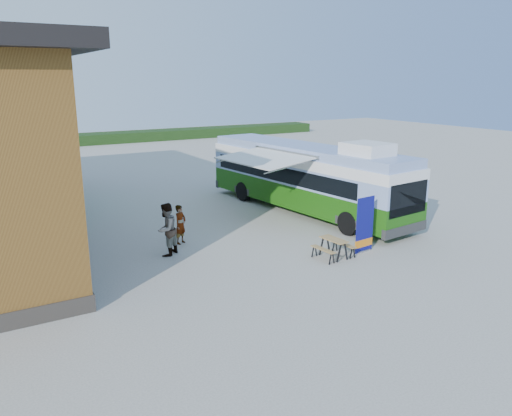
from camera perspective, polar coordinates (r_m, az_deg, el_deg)
ground at (r=17.27m, az=3.60°, el=-6.84°), size 100.00×100.00×0.00m
hedge at (r=54.35m, az=-12.21°, el=8.10°), size 40.00×3.00×1.00m
bus at (r=24.19m, az=5.69°, el=3.72°), size 3.82×12.32×3.73m
awning at (r=22.65m, az=1.26°, el=5.44°), size 3.17×4.63×0.53m
banner at (r=18.98m, az=12.29°, el=-2.42°), size 0.91×0.25×2.10m
picnic_table at (r=18.24m, az=8.88°, el=-4.05°), size 1.32×1.19×0.71m
person_a at (r=19.72m, az=-8.63°, el=-1.86°), size 0.68×0.61×1.55m
person_b at (r=18.43m, az=-10.21°, el=-2.44°), size 1.21×1.17×1.96m
slurry_tanker at (r=26.06m, az=-22.58°, el=2.73°), size 2.96×6.75×2.53m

